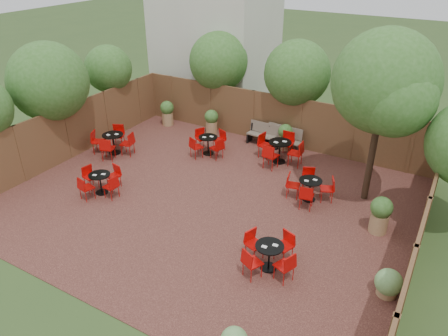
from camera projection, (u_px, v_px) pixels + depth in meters
The scene contains 13 objects.
ground at pixel (209, 201), 13.36m from camera, with size 80.00×80.00×0.00m, color #354F23.
courtyard_paving at pixel (209, 200), 13.35m from camera, with size 12.00×10.00×0.02m, color #3B1D18.
fence_back at pixel (276, 119), 16.70m from camera, with size 12.00×0.08×2.00m, color #50351E.
fence_left at pixel (68, 133), 15.53m from camera, with size 0.08×10.00×2.00m, color #50351E.
fence_right at pixel (421, 233), 10.24m from camera, with size 0.08×10.00×2.00m, color #50351E.
neighbour_building at pixel (216, 19), 19.56m from camera, with size 5.00×4.00×8.00m, color beige.
overhang_foliage at pixel (215, 83), 15.08m from camera, with size 15.61×10.49×2.76m.
courtyard_tree at pixel (384, 87), 11.78m from camera, with size 2.99×2.93×5.21m.
park_bench_left at pixel (284, 138), 16.43m from camera, with size 1.49×0.59×0.90m.
park_bench_right at pixel (265, 134), 16.78m from camera, with size 1.41×0.52×0.86m.
bistro_tables at pixel (212, 168), 14.34m from camera, with size 9.32×6.98×0.93m.
planters at pixel (249, 140), 15.94m from camera, with size 10.31×4.22×1.09m.
low_shrubs at pixel (324, 332), 8.46m from camera, with size 2.85×3.73×0.74m.
Camera 1 is at (6.06, -9.54, 7.21)m, focal length 34.36 mm.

